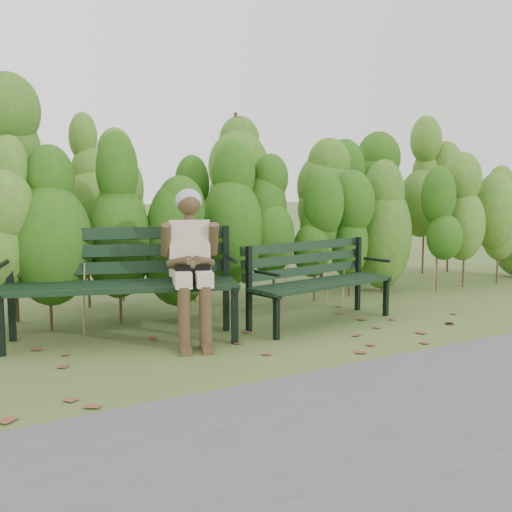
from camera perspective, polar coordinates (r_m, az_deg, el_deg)
ground at (r=5.53m, az=1.87°, el=-8.11°), size 80.00×80.00×0.00m
footpath at (r=3.95m, az=19.89°, el=-14.60°), size 60.00×2.50×0.01m
hedge_band at (r=6.99m, az=-6.36°, el=5.38°), size 11.04×1.67×2.42m
leaf_litter at (r=5.40m, az=0.64°, el=-8.43°), size 5.92×2.13×0.01m
bench_left at (r=5.61m, az=-12.67°, el=-1.70°), size 2.17×1.30×1.03m
bench_right at (r=6.23m, az=5.70°, el=-1.82°), size 1.74×0.81×0.84m
seated_woman at (r=5.41m, az=-6.24°, el=0.13°), size 0.59×0.82×1.39m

